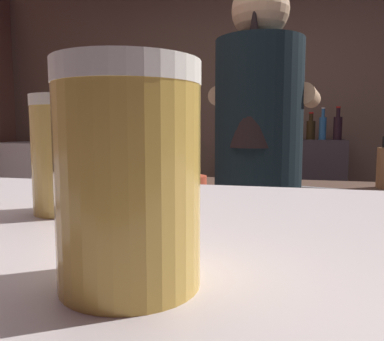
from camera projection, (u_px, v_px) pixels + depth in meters
name	position (u px, v px, depth m)	size (l,w,h in m)	color
wall_back	(260.00, 109.00, 3.53)	(5.20, 0.10, 2.70)	brown
prep_counter	(305.00, 272.00, 1.98)	(2.10, 0.60, 0.88)	brown
back_shelf	(283.00, 203.00, 3.29)	(0.97, 0.36, 1.09)	#3D353B
mini_fridge	(41.00, 198.00, 3.65)	(0.70, 0.58, 1.05)	white
bartender	(257.00, 171.00, 1.53)	(0.46, 0.53, 1.73)	#252F33
mixing_bowl	(189.00, 181.00, 1.99)	(0.19, 0.19, 0.05)	#D55036
chefs_knife	(321.00, 189.00, 1.87)	(0.24, 0.03, 0.01)	silver
pint_glass_near	(129.00, 176.00, 0.23)	(0.08, 0.08, 0.13)	gold
pint_glass_far	(70.00, 155.00, 0.43)	(0.07, 0.07, 0.13)	#DDB656
bottle_hot_sauce	(338.00, 127.00, 3.07)	(0.07, 0.07, 0.26)	black
bottle_vinegar	(311.00, 129.00, 3.16)	(0.07, 0.07, 0.22)	black
bottle_olive_oil	(323.00, 127.00, 3.13)	(0.06, 0.06, 0.26)	#2A6096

